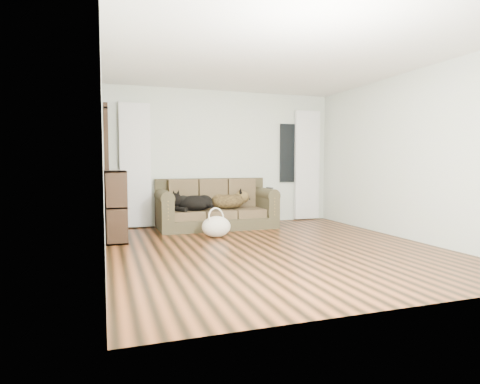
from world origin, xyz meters
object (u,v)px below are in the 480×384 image
object	(u,v)px
dog_black_lab	(193,203)
bookshelf	(115,208)
sofa	(217,204)
dog_shepherd	(229,201)
tote_bag	(216,227)

from	to	relation	value
dog_black_lab	bookshelf	bearing A→B (deg)	-129.85
dog_black_lab	bookshelf	distance (m)	1.45
sofa	bookshelf	xyz separation A→B (m)	(-1.79, -0.64, 0.05)
dog_black_lab	dog_shepherd	bearing A→B (deg)	32.32
dog_shepherd	tote_bag	xyz separation A→B (m)	(-0.50, -0.90, -0.33)
dog_black_lab	tote_bag	size ratio (longest dim) A/B	1.39
dog_black_lab	tote_bag	distance (m)	0.92
tote_bag	bookshelf	distance (m)	1.60
dog_shepherd	dog_black_lab	bearing A→B (deg)	4.60
dog_shepherd	bookshelf	distance (m)	2.13
sofa	tote_bag	xyz separation A→B (m)	(-0.26, -0.92, -0.29)
tote_bag	bookshelf	world-z (taller)	bookshelf
dog_shepherd	tote_bag	bearing A→B (deg)	60.62
sofa	tote_bag	world-z (taller)	sofa
tote_bag	dog_shepherd	bearing A→B (deg)	61.18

